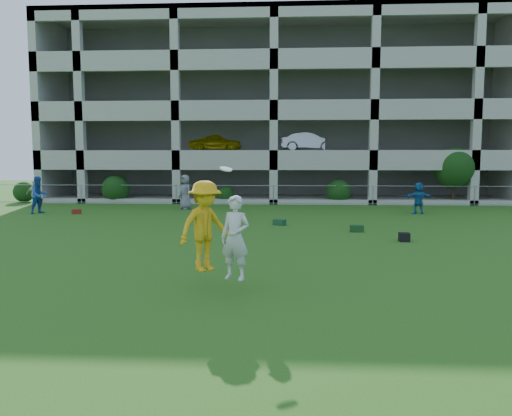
# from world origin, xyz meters

# --- Properties ---
(ground) EXTENTS (100.00, 100.00, 0.00)m
(ground) POSITION_xyz_m (0.00, 0.00, 0.00)
(ground) COLOR #235114
(ground) RESTS_ON ground
(bystander_a) EXTENTS (1.11, 1.16, 1.89)m
(bystander_a) POSITION_xyz_m (-11.89, 13.44, 0.95)
(bystander_a) COLOR #214C98
(bystander_a) RESTS_ON ground
(bystander_b) EXTENTS (0.93, 0.47, 1.53)m
(bystander_b) POSITION_xyz_m (-13.79, 16.65, 0.76)
(bystander_b) COLOR silver
(bystander_b) RESTS_ON ground
(bystander_c) EXTENTS (1.10, 1.07, 1.91)m
(bystander_c) POSITION_xyz_m (-4.81, 15.91, 0.95)
(bystander_c) COLOR slate
(bystander_c) RESTS_ON ground
(bystander_d) EXTENTS (1.56, 0.77, 1.61)m
(bystander_d) POSITION_xyz_m (7.48, 14.36, 0.81)
(bystander_d) COLOR #225C9C
(bystander_d) RESTS_ON ground
(bag_green_c) EXTENTS (0.50, 0.35, 0.26)m
(bag_green_c) POSITION_xyz_m (3.48, 7.91, 0.13)
(bag_green_c) COLOR #133614
(bag_green_c) RESTS_ON ground
(crate_d) EXTENTS (0.37, 0.37, 0.30)m
(crate_d) POSITION_xyz_m (4.78, 5.77, 0.15)
(crate_d) COLOR black
(crate_d) RESTS_ON ground
(bag_red_f) EXTENTS (0.53, 0.48, 0.24)m
(bag_red_f) POSITION_xyz_m (-9.88, 13.27, 0.12)
(bag_red_f) COLOR #601610
(bag_red_f) RESTS_ON ground
(bag_green_g) EXTENTS (0.58, 0.51, 0.25)m
(bag_green_g) POSITION_xyz_m (0.48, 9.60, 0.12)
(bag_green_g) COLOR #13361F
(bag_green_g) RESTS_ON ground
(frisbee_contest) EXTENTS (1.81, 1.54, 2.36)m
(frisbee_contest) POSITION_xyz_m (-0.89, -0.72, 1.33)
(frisbee_contest) COLOR gold
(frisbee_contest) RESTS_ON ground
(parking_garage) EXTENTS (30.00, 14.00, 12.00)m
(parking_garage) POSITION_xyz_m (-0.00, 27.70, 6.01)
(parking_garage) COLOR #9E998C
(parking_garage) RESTS_ON ground
(fence) EXTENTS (36.06, 0.06, 1.20)m
(fence) POSITION_xyz_m (0.00, 19.00, 0.61)
(fence) COLOR gray
(fence) RESTS_ON ground
(shrub_row) EXTENTS (34.38, 2.52, 3.50)m
(shrub_row) POSITION_xyz_m (4.59, 19.70, 1.51)
(shrub_row) COLOR #163D11
(shrub_row) RESTS_ON ground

